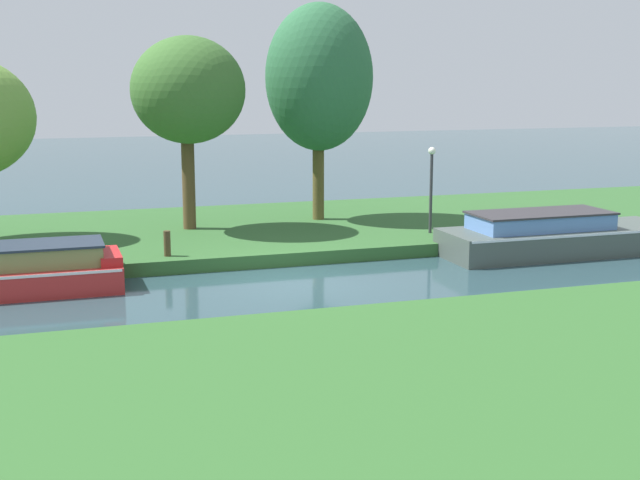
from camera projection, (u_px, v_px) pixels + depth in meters
ground_plane at (296, 283)px, 22.97m from camera, size 120.00×120.00×0.00m
riverbank_far at (238, 232)px, 29.48m from camera, size 72.00×10.00×0.40m
riverbank_near at (446, 391)px, 14.53m from camera, size 72.00×10.00×0.40m
red_barge at (34, 271)px, 21.98m from camera, size 4.59×2.14×1.25m
slate_narrowboat at (555, 236)px, 26.65m from camera, size 7.49×2.41×1.36m
willow_tree_centre at (188, 91)px, 27.74m from camera, size 3.70×3.83×6.34m
willow_tree_right at (319, 78)px, 29.90m from camera, size 3.77×3.61×7.57m
lamp_post at (431, 179)px, 27.86m from camera, size 0.24×0.24×2.81m
mooring_post_near at (167, 243)px, 24.45m from camera, size 0.20×0.20×0.73m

